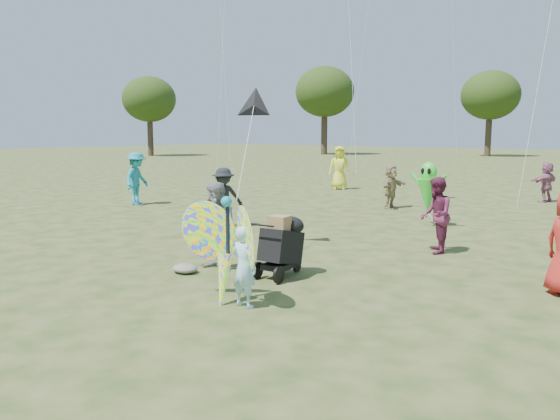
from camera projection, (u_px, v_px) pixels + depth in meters
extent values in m
plane|color=#51592B|center=(230.00, 288.00, 8.87)|extent=(160.00, 160.00, 0.00)
imported|color=#A9DEF0|center=(244.00, 267.00, 7.83)|extent=(0.44, 0.29, 1.19)
imported|color=gray|center=(217.00, 227.00, 9.89)|extent=(0.81, 0.64, 1.63)
ellipsoid|color=slate|center=(185.00, 268.00, 9.83)|extent=(0.49, 0.40, 0.16)
imported|color=black|center=(224.00, 198.00, 14.46)|extent=(1.11, 1.16, 1.58)
imported|color=#9D8760|center=(391.00, 186.00, 18.07)|extent=(0.44, 1.35, 1.46)
imported|color=#682242|center=(436.00, 215.00, 11.35)|extent=(0.90, 0.97, 1.60)
imported|color=yellow|center=(339.00, 168.00, 24.08)|extent=(1.11, 1.01, 1.91)
imported|color=teal|center=(137.00, 178.00, 18.96)|extent=(1.08, 1.36, 1.83)
imported|color=#A25C7C|center=(546.00, 182.00, 19.68)|extent=(0.85, 1.42, 1.46)
cube|color=black|center=(281.00, 246.00, 9.47)|extent=(0.57, 0.91, 0.71)
cube|color=black|center=(281.00, 265.00, 9.51)|extent=(0.50, 0.73, 0.10)
ellipsoid|color=black|center=(290.00, 226.00, 9.61)|extent=(0.51, 0.45, 0.33)
cylinder|color=black|center=(257.00, 270.00, 9.41)|extent=(0.09, 0.30, 0.30)
cylinder|color=black|center=(279.00, 275.00, 9.11)|extent=(0.09, 0.30, 0.30)
cylinder|color=black|center=(297.00, 266.00, 9.87)|extent=(0.08, 0.22, 0.22)
cylinder|color=black|center=(263.00, 225.00, 9.04)|extent=(0.44, 0.09, 0.03)
cube|color=#A07A4D|center=(279.00, 223.00, 9.37)|extent=(0.38, 0.32, 0.26)
ellipsoid|color=#FF2845|center=(209.00, 232.00, 8.29)|extent=(0.98, 0.71, 1.24)
ellipsoid|color=#FF2845|center=(246.00, 238.00, 7.81)|extent=(0.98, 0.71, 1.24)
cylinder|color=black|center=(228.00, 238.00, 8.07)|extent=(0.06, 0.06, 1.00)
cone|color=#FF2845|center=(223.00, 284.00, 8.00)|extent=(0.36, 0.49, 0.93)
sphere|color=teal|center=(226.00, 202.00, 7.98)|extent=(0.16, 0.16, 0.16)
cone|color=black|center=(254.00, 106.00, 11.52)|extent=(0.89, 0.62, 0.81)
cylinder|color=silver|center=(246.00, 149.00, 10.58)|extent=(1.22, 1.81, 1.77)
cone|color=green|center=(428.00, 197.00, 14.53)|extent=(0.56, 0.56, 0.95)
ellipsoid|color=green|center=(429.00, 173.00, 14.44)|extent=(0.44, 0.39, 0.57)
ellipsoid|color=black|center=(423.00, 171.00, 14.35)|extent=(0.10, 0.05, 0.17)
ellipsoid|color=black|center=(429.00, 171.00, 14.24)|extent=(0.10, 0.05, 0.17)
cylinder|color=green|center=(418.00, 181.00, 14.66)|extent=(0.43, 0.10, 0.49)
cylinder|color=green|center=(439.00, 183.00, 14.28)|extent=(0.43, 0.10, 0.49)
cylinder|color=silver|center=(434.00, 221.00, 14.27)|extent=(0.61, 0.41, 0.41)
cylinder|color=silver|center=(350.00, 31.00, 16.12)|extent=(1.99, 2.15, 8.37)
cylinder|color=#3A2D21|center=(324.00, 136.00, 61.80)|extent=(0.70, 0.70, 4.20)
ellipsoid|color=#2B4214|center=(325.00, 92.00, 61.10)|extent=(6.60, 6.60, 5.61)
cylinder|color=#3A2D21|center=(488.00, 138.00, 56.99)|extent=(0.63, 0.63, 3.78)
ellipsoid|color=#2B4214|center=(490.00, 95.00, 56.37)|extent=(5.94, 5.94, 5.05)
cylinder|color=#3A2D21|center=(150.00, 139.00, 58.06)|extent=(0.59, 0.59, 3.57)
ellipsoid|color=#2B4214|center=(149.00, 99.00, 57.47)|extent=(5.61, 5.61, 4.77)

